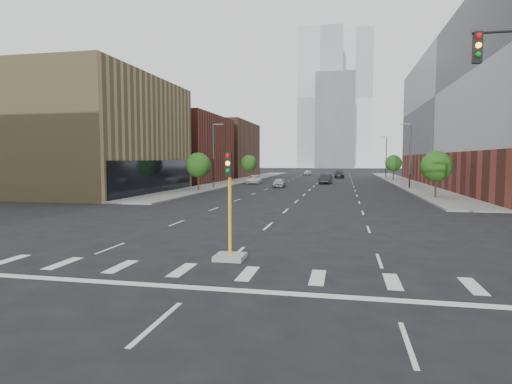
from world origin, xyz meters
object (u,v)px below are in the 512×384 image
(car_near_left, at_px, (279,183))
(car_mid_right, at_px, (326,179))
(car_far_left, at_px, (254,179))
(car_deep_right, at_px, (339,175))
(car_distant, at_px, (308,173))
(median_traffic_signal, at_px, (230,236))

(car_near_left, height_order, car_mid_right, car_mid_right)
(car_far_left, distance_m, car_deep_right, 28.83)
(car_far_left, bearing_deg, car_distant, 75.92)
(car_near_left, bearing_deg, median_traffic_signal, -84.32)
(car_mid_right, height_order, car_deep_right, car_mid_right)
(car_deep_right, distance_m, car_distant, 16.43)
(car_mid_right, distance_m, car_distant, 38.13)
(median_traffic_signal, xyz_separation_m, car_far_left, (-10.50, 54.36, -0.25))
(car_far_left, bearing_deg, car_mid_right, 3.00)
(car_mid_right, distance_m, car_deep_right, 23.46)
(car_far_left, bearing_deg, car_deep_right, 55.26)
(median_traffic_signal, height_order, car_distant, median_traffic_signal)
(median_traffic_signal, xyz_separation_m, car_near_left, (-4.84, 45.48, -0.30))
(median_traffic_signal, height_order, car_mid_right, median_traffic_signal)
(car_far_left, bearing_deg, car_near_left, -63.23)
(car_near_left, relative_size, car_distant, 0.99)
(car_deep_right, bearing_deg, car_mid_right, -96.12)
(median_traffic_signal, distance_m, car_near_left, 45.74)
(median_traffic_signal, xyz_separation_m, car_distant, (-4.72, 93.82, -0.29))
(car_deep_right, bearing_deg, car_far_left, -120.28)
(median_traffic_signal, bearing_deg, car_far_left, 100.93)
(car_mid_right, height_order, car_distant, car_mid_right)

